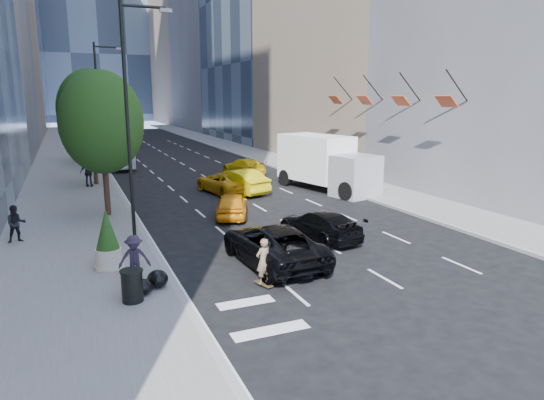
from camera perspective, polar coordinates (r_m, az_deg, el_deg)
name	(u,v)px	position (r m, az deg, el deg)	size (l,w,h in m)	color
ground	(307,250)	(20.43, 4.19, -5.83)	(160.00, 160.00, 0.00)	black
sidewalk_left	(68,166)	(47.67, -22.88, 3.70)	(6.00, 120.00, 0.15)	slate
sidewalk_right	(263,156)	(51.29, -1.12, 5.19)	(4.00, 120.00, 0.15)	slate
tower_right_far	(201,13)	(120.79, -8.39, 20.95)	(20.00, 24.00, 50.00)	gray
lamp_near	(131,108)	(21.43, -16.25, 10.39)	(2.13, 0.22, 10.00)	black
lamp_far	(101,102)	(39.35, -19.51, 10.77)	(2.13, 0.22, 10.00)	black
tree_near	(102,123)	(26.35, -19.40, 8.59)	(4.20, 4.20, 7.46)	#301C13
tree_mid	(91,110)	(36.32, -20.54, 9.86)	(4.50, 4.50, 7.99)	#301C13
tree_far	(84,114)	(49.32, -21.23, 9.41)	(3.90, 3.90, 6.92)	#301C13
traffic_signal	(89,115)	(57.35, -20.70, 9.33)	(2.48, 0.53, 5.20)	black
facade_flags	(384,98)	(33.55, 12.99, 11.67)	(1.85, 13.30, 2.05)	black
skateboarder	(263,264)	(16.33, -1.03, -7.57)	(0.57, 0.38, 1.57)	brown
black_sedan_lincoln	(273,244)	(18.52, 0.11, -5.23)	(2.53, 5.50, 1.53)	black
black_sedan_mercedes	(319,225)	(21.79, 5.60, -2.90)	(1.84, 4.52, 1.31)	black
taxi_a	(232,205)	(25.62, -4.73, -0.58)	(1.57, 3.90, 1.33)	orange
taxi_b	(237,181)	(31.88, -4.08, 2.21)	(1.71, 4.90, 1.62)	gold
taxi_c	(225,182)	(32.18, -5.57, 2.09)	(2.33, 5.04, 1.40)	orange
taxi_d	(244,167)	(39.60, -3.36, 3.95)	(1.83, 4.51, 1.31)	yellow
city_bus	(120,149)	(47.04, -17.42, 5.76)	(2.53, 10.79, 3.01)	white
box_truck	(325,163)	(33.09, 6.31, 4.37)	(4.40, 8.05, 3.65)	white
pedestrian_a	(16,224)	(23.39, -27.89, -2.49)	(0.78, 0.61, 1.61)	black
pedestrian_b	(89,173)	(35.66, -20.76, 3.03)	(1.15, 0.48, 1.96)	black
pedestrian_c	(134,259)	(16.97, -15.89, -6.65)	(1.05, 0.60, 1.62)	#281F2E
trash_can	(132,286)	(15.53, -16.13, -9.74)	(0.64, 0.64, 0.96)	black
planter_shrub	(107,240)	(18.52, -18.79, -4.50)	(0.92, 0.92, 2.20)	beige
garbage_bags	(152,282)	(16.29, -13.94, -9.34)	(1.17, 1.13, 0.58)	black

